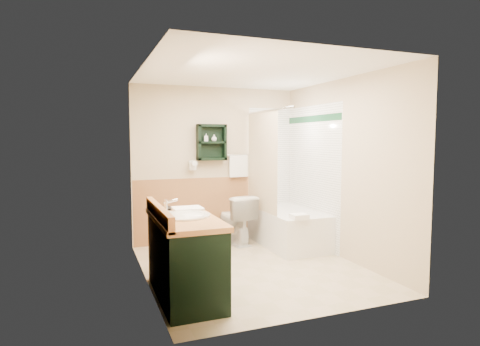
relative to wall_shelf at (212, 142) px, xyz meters
The scene contains 25 objects.
floor 2.09m from the wall_shelf, 85.93° to the right, with size 3.00×3.00×0.00m, color #C8B491.
back_wall 0.38m from the wall_shelf, 48.99° to the left, with size 2.60×0.04×2.40m, color beige.
left_wall 1.89m from the wall_shelf, 130.97° to the right, with size 0.04×3.00×2.40m, color beige.
right_wall 2.03m from the wall_shelf, 44.70° to the right, with size 0.04×3.00×2.40m, color beige.
ceiling 1.66m from the wall_shelf, 85.93° to the right, with size 2.60×3.00×0.04m, color white.
wainscot_left 2.12m from the wall_shelf, 130.14° to the right, with size 2.98×2.98×1.00m, color #B17748, non-canonical shape.
wainscot_back 1.06m from the wall_shelf, 38.66° to the left, with size 2.58×2.58×1.00m, color #B17748, non-canonical shape.
mirror_frame 2.28m from the wall_shelf, 120.90° to the right, with size 1.30×1.30×1.00m, color brown, non-canonical shape.
mirror_glass 2.28m from the wall_shelf, 120.79° to the right, with size 1.20×1.20×0.90m, color white, non-canonical shape.
tile_right 1.61m from the wall_shelf, 25.39° to the right, with size 1.50×1.50×2.10m, color white, non-canonical shape.
tile_back 1.23m from the wall_shelf, ahead, with size 0.95×0.95×2.10m, color white, non-canonical shape.
tile_accent 1.56m from the wall_shelf, 25.55° to the right, with size 1.50×1.50×0.10m, color #124225, non-canonical shape.
wall_shelf is the anchor object (origin of this frame).
hair_dryer 0.46m from the wall_shelf, behind, with size 0.10×0.24×0.18m, color silver, non-canonical shape.
towel_bar 0.49m from the wall_shelf, ahead, with size 0.40×0.06×0.40m, color white, non-canonical shape.
curtain_rod 1.01m from the wall_shelf, 46.11° to the right, with size 0.03×0.03×1.60m, color silver.
shower_curtain 0.89m from the wall_shelf, 37.30° to the right, with size 1.05×1.05×1.70m, color beige, non-canonical shape.
vanity 2.46m from the wall_shelf, 114.22° to the right, with size 0.59×1.30×0.82m, color black.
bathtub 1.73m from the wall_shelf, 28.16° to the right, with size 0.80×1.50×0.53m, color white.
toilet 1.24m from the wall_shelf, 33.92° to the right, with size 0.42×0.76×0.74m, color white.
counter_towel 2.01m from the wall_shelf, 114.92° to the right, with size 0.31×0.25×0.04m, color white.
vanity_book 1.98m from the wall_shelf, 124.40° to the right, with size 0.16×0.02×0.22m, color black.
tub_towel 1.79m from the wall_shelf, 56.18° to the right, with size 0.22×0.18×0.07m, color white.
soap_bottle_a 0.10m from the wall_shelf, behind, with size 0.05×0.12×0.06m, color white.
soap_bottle_b 0.07m from the wall_shelf, ahead, with size 0.08×0.10×0.08m, color white.
Camera 1 is at (-1.89, -4.49, 1.60)m, focal length 30.00 mm.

